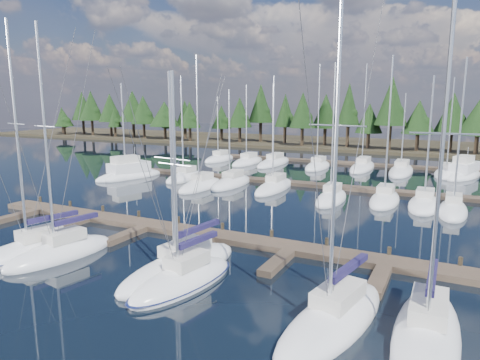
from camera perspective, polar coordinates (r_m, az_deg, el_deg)
The scene contains 14 objects.
ground at distance 42.18m, azimuth 4.92°, elevation -3.17°, with size 260.00×260.00×0.00m, color black.
far_shore at distance 99.75m, azimuth 17.86°, elevation 4.42°, with size 220.00×30.00×0.60m, color #332B1C.
main_dock at distance 31.16m, azimuth -3.82°, elevation -7.72°, with size 44.00×6.13×0.90m.
back_docks at distance 60.44m, azimuth 11.83°, elevation 0.98°, with size 50.00×21.80×0.40m.
front_sailboat_1 at distance 31.45m, azimuth -25.67°, elevation -8.40°, with size 4.67×8.96×15.53m.
front_sailboat_2 at distance 30.26m, azimuth -22.76°, elevation -8.87°, with size 3.81×7.77×15.30m.
front_sailboat_3 at distance 25.99m, azimuth -7.88°, elevation -11.42°, with size 4.34×9.71×12.32m.
front_sailboat_4 at distance 24.20m, azimuth -7.58°, elevation -13.08°, with size 3.95×7.98×12.21m.
front_sailboat_5 at distance 20.60m, azimuth 12.37°, elevation -17.60°, with size 4.40×9.39×16.26m.
front_sailboat_6 at distance 20.63m, azimuth 23.61°, elevation -18.25°, with size 2.70×9.55×15.84m.
back_sailboat_rows at distance 56.22m, azimuth 11.03°, elevation 0.38°, with size 49.41×32.55×16.01m.
motor_yacht_left at distance 58.12m, azimuth -14.58°, elevation 0.82°, with size 5.92×10.13×4.81m.
motor_yacht_right at distance 63.97m, azimuth 27.66°, elevation 0.81°, with size 5.88×9.97×4.74m.
tree_line at distance 89.72m, azimuth 16.85°, elevation 8.42°, with size 185.50×11.73×14.01m.
Camera 1 is at (15.08, -8.13, 9.91)m, focal length 32.00 mm.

